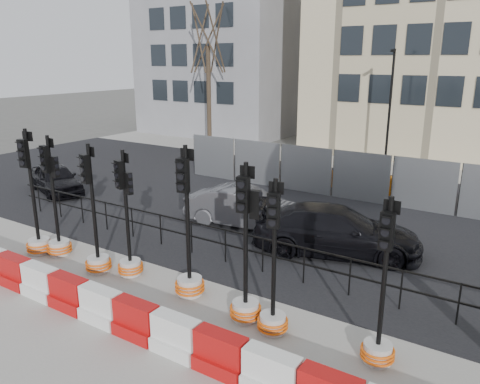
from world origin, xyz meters
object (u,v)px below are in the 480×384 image
Objects in this scene: traffic_signal_a at (37,229)px; traffic_signal_d at (129,247)px; traffic_signal_h at (379,331)px; car_a at (56,179)px; car_c at (336,231)px.

traffic_signal_d is (3.30, 0.42, 0.04)m from traffic_signal_a.
traffic_signal_h reaches higher than car_a.
traffic_signal_d is at bearing 118.49° from car_c.
traffic_signal_h is at bearing -85.30° from car_a.
traffic_signal_a is 6.80m from car_a.
traffic_signal_a is at bearing -176.22° from traffic_signal_h.
traffic_signal_h is at bearing -168.25° from car_c.
traffic_signal_h is at bearing 14.22° from traffic_signal_d.
traffic_signal_a is 1.09× the size of traffic_signal_d.
car_c is at bearing -68.44° from car_a.
traffic_signal_h is at bearing -9.14° from traffic_signal_a.
traffic_signal_a is at bearing -156.98° from traffic_signal_d.
car_c is (-2.60, 4.48, 0.03)m from traffic_signal_h.
traffic_signal_h is 0.62× the size of car_c.
traffic_signal_h is (9.93, 0.24, -0.09)m from traffic_signal_a.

